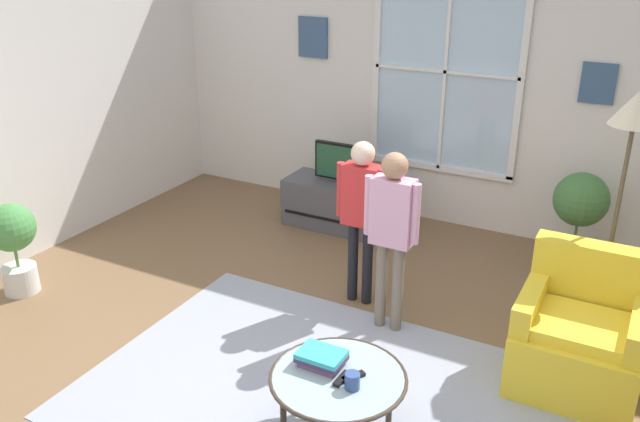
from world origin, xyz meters
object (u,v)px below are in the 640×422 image
at_px(person_red_shirt, 362,205).
at_px(book_stack, 321,358).
at_px(armchair, 580,338).
at_px(potted_plant_corner, 13,240).
at_px(television, 341,162).
at_px(tv_stand, 341,205).
at_px(remote_near_books, 342,379).
at_px(potted_plant_by_window, 580,208).
at_px(floor_lamp, 631,135).
at_px(person_pink_shirt, 392,222).
at_px(remote_near_cup, 353,377).
at_px(coffee_table, 338,380).
at_px(cup, 352,381).

bearing_deg(person_red_shirt, book_stack, -73.57).
xyz_separation_m(armchair, potted_plant_corner, (-4.14, -0.90, 0.14)).
distance_m(television, potted_plant_corner, 2.92).
bearing_deg(television, tv_stand, 90.00).
bearing_deg(remote_near_books, potted_plant_by_window, 74.56).
bearing_deg(book_stack, person_red_shirt, 106.43).
bearing_deg(floor_lamp, potted_plant_corner, -159.70).
bearing_deg(television, person_pink_shirt, -52.34).
relative_size(television, remote_near_cup, 3.85).
relative_size(remote_near_books, potted_plant_by_window, 0.16).
bearing_deg(remote_near_cup, television, 117.89).
distance_m(person_pink_shirt, potted_plant_by_window, 1.97).
bearing_deg(coffee_table, potted_plant_corner, 174.23).
bearing_deg(potted_plant_corner, television, 54.11).
relative_size(person_red_shirt, floor_lamp, 0.73).
height_order(remote_near_books, person_pink_shirt, person_pink_shirt).
bearing_deg(potted_plant_by_window, television, -174.57).
xyz_separation_m(tv_stand, remote_near_cup, (1.40, -2.64, 0.21)).
distance_m(television, cup, 3.08).
distance_m(tv_stand, coffee_table, 2.98).
bearing_deg(television, coffee_table, -63.71).
height_order(armchair, remote_near_books, armchair).
relative_size(tv_stand, remote_near_books, 7.82).
height_order(remote_near_books, potted_plant_by_window, potted_plant_by_window).
bearing_deg(floor_lamp, person_red_shirt, -167.37).
bearing_deg(floor_lamp, armchair, -94.39).
bearing_deg(person_pink_shirt, book_stack, -86.49).
bearing_deg(person_red_shirt, television, 122.66).
bearing_deg(remote_near_cup, person_red_shirt, 113.60).
height_order(remote_near_books, person_red_shirt, person_red_shirt).
distance_m(cup, potted_plant_by_window, 3.01).
xyz_separation_m(tv_stand, potted_plant_by_window, (2.15, 0.20, 0.32)).
height_order(armchair, coffee_table, armchair).
relative_size(remote_near_books, remote_near_cup, 1.00).
xyz_separation_m(book_stack, potted_plant_by_window, (0.96, 2.82, 0.07)).
bearing_deg(coffee_table, tv_stand, 116.27).
bearing_deg(remote_near_cup, coffee_table, -163.86).
bearing_deg(remote_near_books, armchair, 48.78).
bearing_deg(television, potted_plant_corner, -125.89).
relative_size(cup, potted_plant_corner, 0.13).
bearing_deg(cup, person_pink_shirt, 103.90).
height_order(television, floor_lamp, floor_lamp).
relative_size(tv_stand, coffee_table, 1.41).
bearing_deg(floor_lamp, remote_near_books, -121.02).
relative_size(television, book_stack, 2.03).
bearing_deg(remote_near_books, coffee_table, 145.85).
bearing_deg(potted_plant_by_window, book_stack, -108.87).
bearing_deg(tv_stand, person_pink_shirt, -52.39).
relative_size(coffee_table, book_stack, 2.93).
distance_m(coffee_table, person_red_shirt, 1.62).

